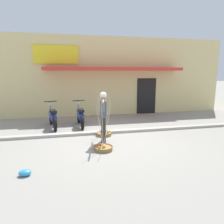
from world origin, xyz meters
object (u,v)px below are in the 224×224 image
fruit_basket_right_side (104,133)px  motorcycle_second_in_row (80,116)px  fruit_basket_left_side (103,148)px  motorcycle_nearest_shop (53,117)px  fruit_vendor (103,114)px  plastic_litter_bag (25,173)px

fruit_basket_right_side → motorcycle_second_in_row: fruit_basket_right_side is taller
fruit_basket_left_side → motorcycle_nearest_shop: (-1.64, 2.98, 0.38)m
fruit_basket_right_side → motorcycle_nearest_shop: (-1.93, 1.52, 0.38)m
fruit_basket_right_side → motorcycle_nearest_shop: fruit_basket_right_side is taller
fruit_basket_left_side → motorcycle_second_in_row: (-0.48, 2.99, 0.38)m
fruit_vendor → fruit_basket_left_side: fruit_vendor is taller
fruit_basket_right_side → motorcycle_nearest_shop: size_ratio=0.81×
fruit_basket_left_side → fruit_vendor: bearing=78.9°
fruit_basket_left_side → fruit_basket_right_side: same height
fruit_basket_right_side → plastic_litter_bag: bearing=-131.0°
motorcycle_second_in_row → fruit_vendor: bearing=-74.5°
fruit_vendor → fruit_basket_left_side: bearing=-101.1°
fruit_basket_left_side → motorcycle_second_in_row: 3.06m
fruit_basket_right_side → motorcycle_second_in_row: (-0.77, 1.53, 0.38)m
fruit_vendor → motorcycle_second_in_row: fruit_vendor is taller
fruit_basket_left_side → motorcycle_second_in_row: bearing=99.1°
fruit_basket_left_side → fruit_basket_right_side: size_ratio=1.00×
motorcycle_nearest_shop → plastic_litter_bag: bearing=-95.1°
fruit_basket_left_side → motorcycle_second_in_row: fruit_basket_left_side is taller
motorcycle_second_in_row → motorcycle_nearest_shop: bearing=-179.3°
fruit_basket_right_side → plastic_litter_bag: 3.50m
fruit_basket_left_side → fruit_basket_right_side: (0.29, 1.46, -0.00)m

